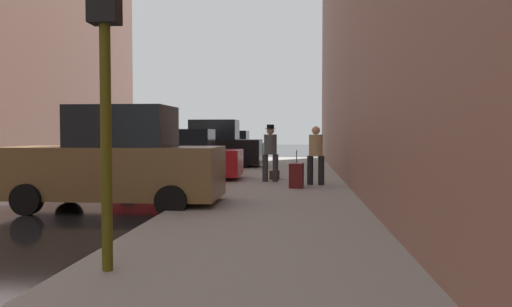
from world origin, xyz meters
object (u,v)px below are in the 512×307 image
(parked_black_suv, at_px, (211,147))
(parked_dark_green_sedan, at_px, (228,147))
(traffic_light, at_px, (105,33))
(rolling_suitcase, at_px, (296,175))
(fire_hydrant, at_px, (236,167))
(pedestrian_in_tan_coat, at_px, (316,152))
(parked_red_hatchback, at_px, (179,158))
(pedestrian_with_beanie, at_px, (270,150))
(duffel_bag, at_px, (275,175))
(parked_bronze_suv, at_px, (117,162))

(parked_black_suv, relative_size, parked_dark_green_sedan, 1.09)
(traffic_light, bearing_deg, rolling_suitcase, 76.61)
(fire_hydrant, distance_m, pedestrian_in_tan_coat, 3.47)
(parked_red_hatchback, height_order, fire_hydrant, parked_red_hatchback)
(fire_hydrant, distance_m, rolling_suitcase, 3.61)
(pedestrian_in_tan_coat, bearing_deg, parked_dark_green_sedan, 108.84)
(pedestrian_in_tan_coat, distance_m, rolling_suitcase, 1.14)
(traffic_light, bearing_deg, parked_dark_green_sedan, 94.74)
(parked_black_suv, relative_size, pedestrian_with_beanie, 2.60)
(fire_hydrant, bearing_deg, parked_dark_green_sedan, 99.43)
(parked_red_hatchback, height_order, parked_black_suv, parked_black_suv)
(pedestrian_with_beanie, bearing_deg, fire_hydrant, 133.74)
(parked_dark_green_sedan, bearing_deg, pedestrian_with_beanie, -75.86)
(fire_hydrant, distance_m, pedestrian_with_beanie, 1.94)
(traffic_light, relative_size, duffel_bag, 8.18)
(parked_red_hatchback, xyz_separation_m, parked_dark_green_sedan, (0.00, 11.49, 0.00))
(parked_bronze_suv, height_order, duffel_bag, parked_bronze_suv)
(parked_black_suv, distance_m, pedestrian_with_beanie, 7.41)
(parked_dark_green_sedan, distance_m, pedestrian_with_beanie, 12.56)
(parked_red_hatchback, distance_m, pedestrian_in_tan_coat, 4.71)
(parked_dark_green_sedan, relative_size, pedestrian_in_tan_coat, 2.47)
(parked_red_hatchback, bearing_deg, traffic_light, -80.31)
(parked_black_suv, height_order, fire_hydrant, parked_black_suv)
(parked_bronze_suv, bearing_deg, traffic_light, -70.47)
(parked_dark_green_sedan, xyz_separation_m, rolling_suitcase, (3.89, -13.80, -0.36))
(pedestrian_in_tan_coat, xyz_separation_m, rolling_suitcase, (-0.56, -0.78, -0.61))
(rolling_suitcase, bearing_deg, parked_dark_green_sedan, 105.73)
(parked_bronze_suv, xyz_separation_m, fire_hydrant, (1.80, 6.26, -0.54))
(parked_dark_green_sedan, relative_size, traffic_light, 1.17)
(fire_hydrant, bearing_deg, traffic_light, -89.75)
(rolling_suitcase, height_order, duffel_bag, rolling_suitcase)
(rolling_suitcase, distance_m, duffel_bag, 2.57)
(parked_bronze_suv, bearing_deg, rolling_suitcase, 40.46)
(parked_red_hatchback, xyz_separation_m, pedestrian_in_tan_coat, (4.44, -1.53, 0.26))
(parked_bronze_suv, xyz_separation_m, pedestrian_with_beanie, (3.07, 4.94, 0.10))
(parked_black_suv, distance_m, duffel_bag, 6.75)
(traffic_light, xyz_separation_m, duffel_bag, (1.31, 11.00, -2.47))
(parked_red_hatchback, relative_size, rolling_suitcase, 4.07)
(parked_dark_green_sedan, xyz_separation_m, fire_hydrant, (1.80, -10.85, -0.35))
(parked_dark_green_sedan, relative_size, fire_hydrant, 6.00)
(parked_bronze_suv, height_order, fire_hydrant, parked_bronze_suv)
(parked_red_hatchback, relative_size, traffic_light, 1.17)
(parked_bronze_suv, bearing_deg, parked_dark_green_sedan, 90.00)
(parked_bronze_suv, bearing_deg, pedestrian_in_tan_coat, 42.66)
(traffic_light, distance_m, rolling_suitcase, 9.07)
(fire_hydrant, bearing_deg, pedestrian_in_tan_coat, -39.43)
(parked_black_suv, bearing_deg, duffel_bag, -61.90)
(parked_red_hatchback, xyz_separation_m, rolling_suitcase, (3.89, -2.31, -0.36))
(parked_red_hatchback, distance_m, parked_dark_green_sedan, 11.49)
(pedestrian_with_beanie, height_order, duffel_bag, pedestrian_with_beanie)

